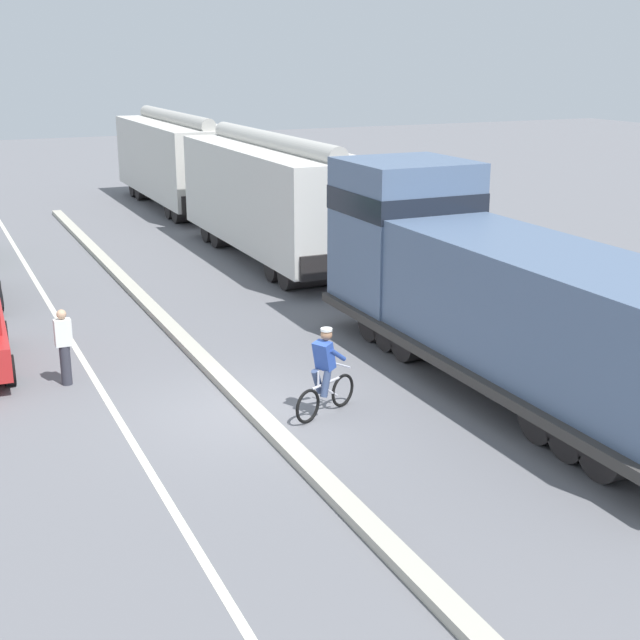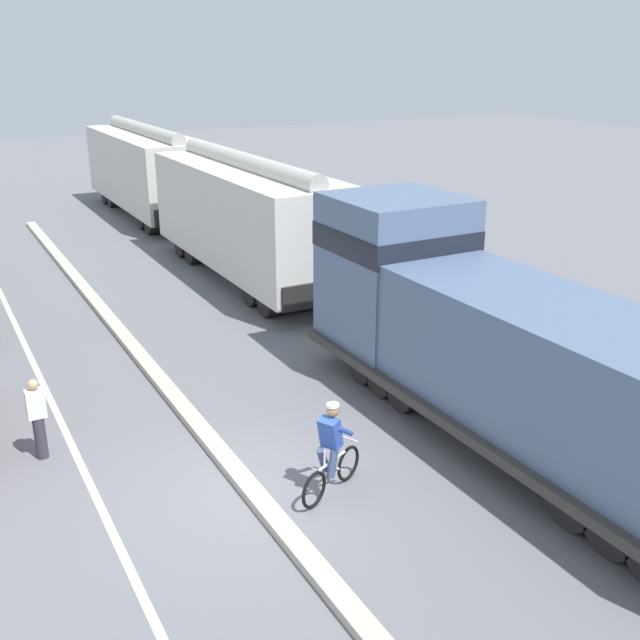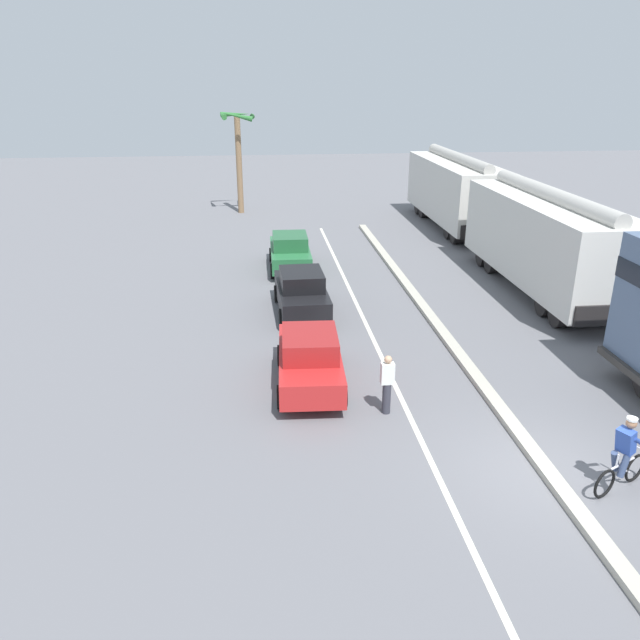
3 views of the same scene
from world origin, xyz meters
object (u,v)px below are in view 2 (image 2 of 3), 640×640
object	(u,v)px
hopper_car_lead	(248,218)
cyclist	(331,452)
locomotive	(495,347)
pedestrian_by_cars	(38,417)
hopper_car_middle	(147,170)

from	to	relation	value
hopper_car_lead	cyclist	size ratio (longest dim) A/B	6.18
locomotive	hopper_car_lead	bearing A→B (deg)	90.00
locomotive	pedestrian_by_cars	bearing A→B (deg)	158.87
cyclist	hopper_car_middle	bearing A→B (deg)	80.67
hopper_car_lead	hopper_car_middle	bearing A→B (deg)	90.00
locomotive	cyclist	size ratio (longest dim) A/B	6.77
locomotive	hopper_car_lead	distance (m)	12.16
hopper_car_middle	pedestrian_by_cars	size ratio (longest dim) A/B	6.54
pedestrian_by_cars	cyclist	bearing A→B (deg)	-41.24
locomotive	hopper_car_middle	distance (m)	23.76
pedestrian_by_cars	hopper_car_middle	bearing A→B (deg)	68.29
hopper_car_middle	hopper_car_lead	bearing A→B (deg)	-90.00
locomotive	hopper_car_middle	world-z (taller)	locomotive
hopper_car_middle	cyclist	bearing A→B (deg)	-99.33
hopper_car_lead	hopper_car_middle	world-z (taller)	same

